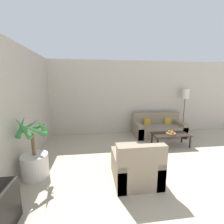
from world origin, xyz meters
TOP-DOWN VIEW (x-y plane):
  - wall_back at (0.00, 6.48)m, footprint 8.45×0.06m
  - potted_palm at (-3.08, 3.91)m, footprint 0.67×0.68m
  - sofa_loveseat at (0.45, 5.95)m, footprint 1.78×0.77m
  - floor_lamp at (1.56, 6.20)m, footprint 0.27×0.27m
  - coffee_table at (0.41, 5.01)m, footprint 1.10×0.51m
  - fruit_bowl at (0.39, 4.98)m, footprint 0.27×0.27m
  - apple_red at (0.45, 5.03)m, footprint 0.08×0.08m
  - apple_green at (0.35, 5.00)m, footprint 0.07×0.07m
  - orange_fruit at (0.40, 4.92)m, footprint 0.08×0.08m
  - armchair at (-1.11, 3.53)m, footprint 0.84×0.87m
  - ottoman at (-1.07, 4.33)m, footprint 0.56×0.51m

SIDE VIEW (x-z plane):
  - ottoman at x=-1.07m, z-range 0.00..0.36m
  - sofa_loveseat at x=0.45m, z-range -0.13..0.67m
  - armchair at x=-1.11m, z-range -0.15..0.70m
  - coffee_table at x=0.41m, z-range 0.14..0.52m
  - potted_palm at x=-3.08m, z-range -0.24..1.03m
  - fruit_bowl at x=0.39m, z-range 0.38..0.42m
  - apple_green at x=0.35m, z-range 0.42..0.49m
  - orange_fruit at x=0.40m, z-range 0.42..0.50m
  - apple_red at x=0.45m, z-range 0.42..0.50m
  - wall_back at x=0.00m, z-range 0.00..2.70m
  - floor_lamp at x=1.56m, z-range 0.55..2.23m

